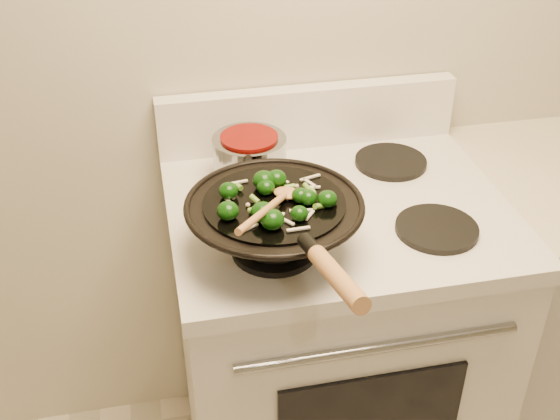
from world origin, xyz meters
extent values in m
cube|color=white|center=(-0.21, 1.17, 0.44)|extent=(0.76, 0.64, 0.88)
cube|color=white|center=(-0.21, 1.17, 0.90)|extent=(0.78, 0.66, 0.04)
cube|color=white|center=(-0.21, 1.47, 1.00)|extent=(0.78, 0.05, 0.16)
cylinder|color=gray|center=(-0.21, 0.84, 0.78)|extent=(0.60, 0.02, 0.02)
cylinder|color=black|center=(-0.39, 1.02, 0.93)|extent=(0.18, 0.18, 0.01)
cylinder|color=black|center=(-0.03, 1.02, 0.93)|extent=(0.18, 0.18, 0.01)
cylinder|color=black|center=(-0.39, 1.32, 0.93)|extent=(0.18, 0.18, 0.01)
cylinder|color=black|center=(-0.03, 1.32, 0.93)|extent=(0.18, 0.18, 0.01)
torus|color=black|center=(-0.39, 1.02, 1.04)|extent=(0.36, 0.36, 0.01)
cylinder|color=black|center=(-0.39, 1.02, 1.04)|extent=(0.29, 0.29, 0.01)
cylinder|color=black|center=(-0.36, 0.82, 1.08)|extent=(0.03, 0.06, 0.04)
cylinder|color=#B67D47|center=(-0.35, 0.70, 1.10)|extent=(0.05, 0.19, 0.07)
ellipsoid|color=#0B3207|center=(-0.37, 1.08, 1.06)|extent=(0.04, 0.04, 0.04)
cylinder|color=#51792B|center=(-0.36, 1.08, 1.05)|extent=(0.01, 0.01, 0.01)
ellipsoid|color=#0B3207|center=(-0.47, 1.06, 1.06)|extent=(0.04, 0.04, 0.03)
ellipsoid|color=#0B3207|center=(-0.49, 0.98, 1.06)|extent=(0.04, 0.04, 0.04)
ellipsoid|color=#0B3207|center=(-0.29, 0.99, 1.06)|extent=(0.04, 0.04, 0.03)
cylinder|color=#51792B|center=(-0.28, 0.99, 1.05)|extent=(0.02, 0.02, 0.02)
ellipsoid|color=#0B3207|center=(-0.32, 1.00, 1.06)|extent=(0.04, 0.04, 0.03)
ellipsoid|color=#0B3207|center=(-0.40, 1.05, 1.06)|extent=(0.04, 0.04, 0.03)
ellipsoid|color=#0B3207|center=(-0.34, 1.01, 1.06)|extent=(0.04, 0.04, 0.03)
cylinder|color=#51792B|center=(-0.33, 1.01, 1.05)|extent=(0.02, 0.02, 0.01)
ellipsoid|color=#0B3207|center=(-0.42, 0.96, 1.06)|extent=(0.05, 0.05, 0.04)
ellipsoid|color=#0B3207|center=(-0.41, 0.93, 1.06)|extent=(0.05, 0.05, 0.04)
ellipsoid|color=#0B3207|center=(-0.40, 1.08, 1.06)|extent=(0.05, 0.05, 0.04)
cylinder|color=#51792B|center=(-0.38, 1.08, 1.05)|extent=(0.02, 0.02, 0.01)
ellipsoid|color=#0B3207|center=(-0.35, 0.95, 1.06)|extent=(0.03, 0.03, 0.03)
cube|color=white|center=(-0.33, 0.96, 1.05)|extent=(0.03, 0.03, 0.00)
cube|color=white|center=(-0.34, 0.97, 1.05)|extent=(0.05, 0.01, 0.00)
cube|color=white|center=(-0.38, 1.12, 1.05)|extent=(0.05, 0.02, 0.00)
cube|color=white|center=(-0.48, 1.03, 1.05)|extent=(0.02, 0.05, 0.00)
cube|color=white|center=(-0.30, 1.07, 1.05)|extent=(0.02, 0.04, 0.00)
cube|color=white|center=(-0.39, 0.96, 1.05)|extent=(0.02, 0.04, 0.00)
cube|color=white|center=(-0.38, 0.94, 1.05)|extent=(0.03, 0.03, 0.00)
cube|color=white|center=(-0.36, 1.10, 1.05)|extent=(0.03, 0.04, 0.00)
cube|color=white|center=(-0.45, 0.94, 1.05)|extent=(0.04, 0.03, 0.00)
cube|color=white|center=(-0.30, 1.09, 1.05)|extent=(0.05, 0.02, 0.00)
cube|color=white|center=(-0.36, 0.91, 1.05)|extent=(0.05, 0.01, 0.00)
cube|color=white|center=(-0.45, 1.10, 1.05)|extent=(0.04, 0.01, 0.00)
cube|color=white|center=(-0.30, 1.05, 1.05)|extent=(0.04, 0.01, 0.00)
cylinder|color=#5D942F|center=(-0.43, 1.03, 1.05)|extent=(0.02, 0.03, 0.02)
cylinder|color=#5D942F|center=(-0.31, 1.03, 1.05)|extent=(0.03, 0.02, 0.01)
cylinder|color=#5D942F|center=(-0.41, 0.95, 1.05)|extent=(0.03, 0.02, 0.01)
cylinder|color=#5D942F|center=(-0.31, 0.98, 1.05)|extent=(0.01, 0.03, 0.01)
cylinder|color=#5D942F|center=(-0.44, 0.99, 1.05)|extent=(0.02, 0.02, 0.02)
cylinder|color=#5D942F|center=(-0.41, 0.96, 1.05)|extent=(0.02, 0.01, 0.01)
cylinder|color=#5D942F|center=(-0.31, 1.05, 1.05)|extent=(0.02, 0.03, 0.02)
cylinder|color=#5D942F|center=(-0.35, 1.06, 1.05)|extent=(0.02, 0.02, 0.01)
cylinder|color=#5D942F|center=(-0.45, 1.08, 1.05)|extent=(0.02, 0.02, 0.02)
sphere|color=beige|center=(-0.33, 1.06, 1.05)|extent=(0.01, 0.01, 0.01)
sphere|color=beige|center=(-0.47, 1.05, 1.05)|extent=(0.01, 0.01, 0.01)
sphere|color=beige|center=(-0.44, 1.01, 1.05)|extent=(0.01, 0.01, 0.01)
sphere|color=beige|center=(-0.43, 0.98, 1.05)|extent=(0.01, 0.01, 0.01)
sphere|color=beige|center=(-0.36, 1.02, 1.05)|extent=(0.01, 0.01, 0.01)
ellipsoid|color=#B67D47|center=(-0.36, 1.03, 1.05)|extent=(0.07, 0.07, 0.01)
cylinder|color=#B67D47|center=(-0.42, 0.94, 1.08)|extent=(0.14, 0.20, 0.07)
cylinder|color=gray|center=(-0.39, 1.32, 0.98)|extent=(0.18, 0.18, 0.10)
cylinder|color=#660804|center=(-0.39, 1.32, 1.04)|extent=(0.14, 0.14, 0.01)
cylinder|color=black|center=(-0.41, 1.18, 1.03)|extent=(0.04, 0.11, 0.02)
camera|label=1|loc=(-0.62, -0.13, 1.80)|focal=45.00mm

